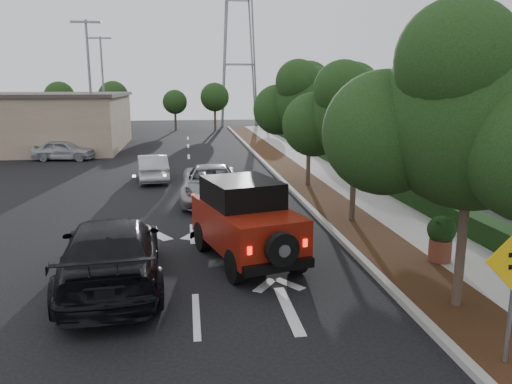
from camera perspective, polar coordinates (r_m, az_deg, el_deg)
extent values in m
plane|color=black|center=(10.98, -6.84, -13.85)|extent=(120.00, 120.00, 0.00)
cube|color=#9E9B93|center=(22.86, 4.10, 0.23)|extent=(0.20, 70.00, 0.15)
cube|color=black|center=(23.09, 6.53, 0.26)|extent=(1.80, 70.00, 0.12)
cube|color=gray|center=(23.63, 11.00, 0.39)|extent=(2.00, 70.00, 0.12)
cube|color=black|center=(24.05, 14.19, 1.27)|extent=(0.80, 70.00, 0.80)
cylinder|color=black|center=(14.82, -6.10, -5.04)|extent=(0.52, 0.91, 0.86)
cylinder|color=black|center=(15.37, -0.11, -4.33)|extent=(0.52, 0.91, 0.86)
cylinder|color=black|center=(12.40, -2.34, -8.47)|extent=(0.52, 0.91, 0.86)
cylinder|color=black|center=(13.06, 4.59, -7.42)|extent=(0.52, 0.91, 0.86)
cube|color=maroon|center=(13.70, -1.11, -3.84)|extent=(2.92, 4.34, 1.07)
cube|color=black|center=(13.78, -1.63, 0.02)|extent=(2.29, 2.58, 0.69)
cube|color=maroon|center=(15.08, -3.28, -2.69)|extent=(1.93, 1.52, 0.88)
cube|color=black|center=(12.06, 2.66, -8.54)|extent=(1.82, 0.67, 0.24)
cylinder|color=black|center=(11.77, 3.00, -6.58)|extent=(0.85, 0.44, 0.82)
cube|color=#FF190C|center=(11.67, -0.73, -6.73)|extent=(0.11, 0.07, 0.19)
cube|color=#FF190C|center=(12.27, 5.65, -5.82)|extent=(0.11, 0.07, 0.19)
imported|color=#929599|center=(20.89, -5.12, 0.92)|extent=(2.61, 5.37, 1.47)
imported|color=black|center=(12.59, -16.21, -6.69)|extent=(2.86, 5.93, 1.66)
imported|color=#A9ADB1|center=(25.87, -11.75, 2.74)|extent=(1.89, 4.20, 1.34)
imported|color=#AAADB2|center=(34.57, -21.15, 4.49)|extent=(4.03, 2.06, 1.31)
cylinder|color=slate|center=(9.58, 27.18, -11.07)|extent=(0.08, 0.08, 2.22)
cylinder|color=brown|center=(14.43, 20.28, -6.23)|extent=(0.66, 0.66, 0.60)
sphere|color=black|center=(14.27, 20.44, -4.06)|extent=(0.75, 0.75, 0.75)
imported|color=black|center=(14.25, 20.47, -3.73)|extent=(0.69, 0.62, 0.71)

